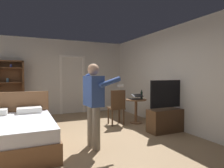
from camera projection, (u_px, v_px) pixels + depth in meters
ground_plane at (86, 142)px, 4.10m from camera, size 7.14×7.14×0.00m
wall_back at (59, 77)px, 7.05m from camera, size 5.08×0.12×2.68m
wall_right at (177, 78)px, 5.06m from camera, size 0.12×6.73×2.68m
doorway_frame at (73, 80)px, 7.18m from camera, size 0.93×0.08×2.13m
bed at (11, 134)px, 3.63m from camera, size 1.54×1.95×1.02m
bookshelf at (10, 88)px, 6.21m from camera, size 0.84×0.32×1.87m
tv_flatscreen at (169, 116)px, 4.84m from camera, size 1.15×0.40×1.28m
side_table at (136, 107)px, 5.71m from camera, size 0.61×0.61×0.70m
laptop at (136, 98)px, 5.65m from camera, size 0.33×0.33×0.16m
bottle_on_table at (142, 95)px, 5.68m from camera, size 0.06×0.06×0.27m
wooden_chair at (117, 106)px, 5.45m from camera, size 0.45×0.45×0.99m
person_blue_shirt at (94, 99)px, 3.73m from camera, size 0.66×0.61×1.62m
suitcase_dark at (29, 118)px, 5.37m from camera, size 0.58×0.35×0.42m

